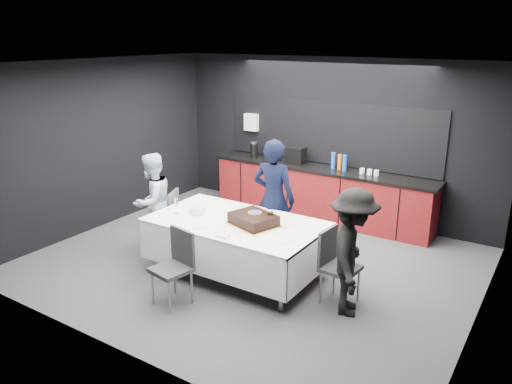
{
  "coord_description": "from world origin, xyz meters",
  "views": [
    {
      "loc": [
        3.61,
        -5.49,
        3.17
      ],
      "look_at": [
        0.0,
        0.1,
        1.05
      ],
      "focal_mm": 35.0,
      "sensor_mm": 36.0,
      "label": 1
    }
  ],
  "objects_px": {
    "cake_assembly": "(254,219)",
    "plate_stack": "(197,210)",
    "chair_near": "(176,261)",
    "chair_right": "(335,260)",
    "party_table": "(236,230)",
    "chair_left": "(167,216)",
    "person_right": "(352,252)",
    "champagne_flute": "(176,203)",
    "person_left": "(153,201)",
    "person_center": "(274,199)"
  },
  "relations": [
    {
      "from": "chair_near",
      "to": "person_right",
      "type": "bearing_deg",
      "value": 25.93
    },
    {
      "from": "person_left",
      "to": "party_table",
      "type": "bearing_deg",
      "value": 86.42
    },
    {
      "from": "cake_assembly",
      "to": "chair_left",
      "type": "distance_m",
      "value": 1.67
    },
    {
      "from": "person_right",
      "to": "party_table",
      "type": "bearing_deg",
      "value": 68.16
    },
    {
      "from": "cake_assembly",
      "to": "person_left",
      "type": "bearing_deg",
      "value": 178.37
    },
    {
      "from": "person_left",
      "to": "person_center",
      "type": "bearing_deg",
      "value": 111.79
    },
    {
      "from": "person_right",
      "to": "chair_near",
      "type": "bearing_deg",
      "value": 96.75
    },
    {
      "from": "cake_assembly",
      "to": "person_right",
      "type": "bearing_deg",
      "value": -3.58
    },
    {
      "from": "party_table",
      "to": "cake_assembly",
      "type": "height_order",
      "value": "cake_assembly"
    },
    {
      "from": "chair_left",
      "to": "person_center",
      "type": "distance_m",
      "value": 1.66
    },
    {
      "from": "champagne_flute",
      "to": "person_right",
      "type": "distance_m",
      "value": 2.56
    },
    {
      "from": "champagne_flute",
      "to": "person_left",
      "type": "height_order",
      "value": "person_left"
    },
    {
      "from": "chair_left",
      "to": "person_right",
      "type": "relative_size",
      "value": 0.6
    },
    {
      "from": "cake_assembly",
      "to": "plate_stack",
      "type": "distance_m",
      "value": 0.9
    },
    {
      "from": "plate_stack",
      "to": "champagne_flute",
      "type": "bearing_deg",
      "value": -145.53
    },
    {
      "from": "chair_left",
      "to": "person_right",
      "type": "distance_m",
      "value": 3.07
    },
    {
      "from": "plate_stack",
      "to": "chair_near",
      "type": "xyz_separation_m",
      "value": [
        0.43,
        -0.95,
        -0.3
      ]
    },
    {
      "from": "champagne_flute",
      "to": "chair_left",
      "type": "xyz_separation_m",
      "value": [
        -0.5,
        0.34,
        -0.4
      ]
    },
    {
      "from": "cake_assembly",
      "to": "plate_stack",
      "type": "height_order",
      "value": "cake_assembly"
    },
    {
      "from": "cake_assembly",
      "to": "chair_left",
      "type": "height_order",
      "value": "cake_assembly"
    },
    {
      "from": "cake_assembly",
      "to": "chair_right",
      "type": "bearing_deg",
      "value": 3.22
    },
    {
      "from": "champagne_flute",
      "to": "chair_left",
      "type": "relative_size",
      "value": 0.24
    },
    {
      "from": "chair_left",
      "to": "chair_right",
      "type": "relative_size",
      "value": 1.0
    },
    {
      "from": "chair_near",
      "to": "chair_right",
      "type": "bearing_deg",
      "value": 33.57
    },
    {
      "from": "party_table",
      "to": "chair_left",
      "type": "distance_m",
      "value": 1.37
    },
    {
      "from": "party_table",
      "to": "chair_near",
      "type": "bearing_deg",
      "value": -100.88
    },
    {
      "from": "chair_near",
      "to": "party_table",
      "type": "bearing_deg",
      "value": 79.12
    },
    {
      "from": "plate_stack",
      "to": "chair_right",
      "type": "distance_m",
      "value": 2.06
    },
    {
      "from": "chair_left",
      "to": "chair_right",
      "type": "distance_m",
      "value": 2.78
    },
    {
      "from": "chair_near",
      "to": "person_center",
      "type": "height_order",
      "value": "person_center"
    },
    {
      "from": "chair_left",
      "to": "cake_assembly",
      "type": "bearing_deg",
      "value": -4.1
    },
    {
      "from": "chair_near",
      "to": "cake_assembly",
      "type": "bearing_deg",
      "value": 65.01
    },
    {
      "from": "chair_near",
      "to": "person_right",
      "type": "height_order",
      "value": "person_right"
    },
    {
      "from": "chair_right",
      "to": "person_left",
      "type": "height_order",
      "value": "person_left"
    },
    {
      "from": "chair_left",
      "to": "person_right",
      "type": "bearing_deg",
      "value": -3.86
    },
    {
      "from": "cake_assembly",
      "to": "person_right",
      "type": "distance_m",
      "value": 1.42
    },
    {
      "from": "person_center",
      "to": "plate_stack",
      "type": "bearing_deg",
      "value": 43.49
    },
    {
      "from": "cake_assembly",
      "to": "champagne_flute",
      "type": "distance_m",
      "value": 1.16
    },
    {
      "from": "party_table",
      "to": "person_right",
      "type": "xyz_separation_m",
      "value": [
        1.69,
        -0.08,
        0.13
      ]
    },
    {
      "from": "champagne_flute",
      "to": "person_right",
      "type": "height_order",
      "value": "person_right"
    },
    {
      "from": "champagne_flute",
      "to": "chair_near",
      "type": "distance_m",
      "value": 1.11
    },
    {
      "from": "champagne_flute",
      "to": "chair_near",
      "type": "bearing_deg",
      "value": -49.69
    },
    {
      "from": "plate_stack",
      "to": "person_center",
      "type": "relative_size",
      "value": 0.13
    },
    {
      "from": "chair_near",
      "to": "chair_left",
      "type": "bearing_deg",
      "value": 136.21
    },
    {
      "from": "champagne_flute",
      "to": "person_left",
      "type": "distance_m",
      "value": 0.8
    },
    {
      "from": "person_right",
      "to": "chair_right",
      "type": "bearing_deg",
      "value": 41.58
    },
    {
      "from": "chair_right",
      "to": "chair_left",
      "type": "bearing_deg",
      "value": 178.91
    },
    {
      "from": "chair_right",
      "to": "person_center",
      "type": "height_order",
      "value": "person_center"
    },
    {
      "from": "plate_stack",
      "to": "chair_right",
      "type": "bearing_deg",
      "value": 3.38
    },
    {
      "from": "cake_assembly",
      "to": "chair_left",
      "type": "xyz_separation_m",
      "value": [
        -1.64,
        0.12,
        -0.32
      ]
    }
  ]
}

